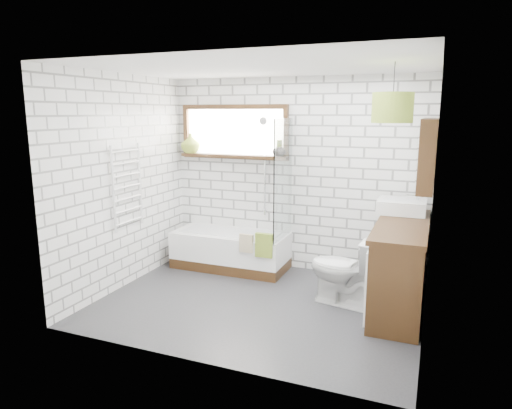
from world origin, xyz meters
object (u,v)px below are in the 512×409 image
at_px(vanity, 401,266).
at_px(pendant, 393,108).
at_px(basin, 402,206).
at_px(toilet, 345,269).
at_px(bathtub, 231,250).

xyz_separation_m(vanity, pendant, (-0.13, -0.50, 1.63)).
bearing_deg(vanity, basin, 96.84).
bearing_deg(basin, vanity, -83.16).
distance_m(toilet, pendant, 1.79).
bearing_deg(toilet, pendant, 61.24).
relative_size(bathtub, vanity, 0.93).
relative_size(bathtub, basin, 2.87).
distance_m(vanity, toilet, 0.58).
height_order(bathtub, pendant, pendant).
bearing_deg(toilet, bathtub, -99.66).
bearing_deg(basin, pendant, -94.14).
distance_m(bathtub, basin, 2.29).
bearing_deg(basin, toilet, -128.23).
bearing_deg(bathtub, basin, 0.26).
distance_m(basin, toilet, 1.02).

